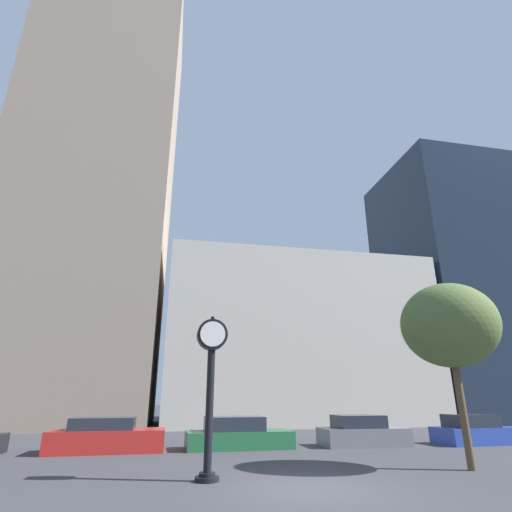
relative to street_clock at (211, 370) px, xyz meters
The scene contains 10 objects.
ground_plane 4.01m from the street_clock, 32.03° to the right, with size 200.00×200.00×0.00m, color #38383D.
building_tall_tower 30.00m from the street_clock, 111.69° to the left, with size 12.83×12.00×41.14m.
building_storefront_row 24.61m from the street_clock, 67.87° to the left, with size 21.85×12.00×13.39m.
building_glass_modern 36.60m from the street_clock, 39.72° to the left, with size 12.91×12.00×25.53m.
street_clock is the anchor object (origin of this frame).
car_red 7.97m from the street_clock, 118.19° to the left, with size 4.60×2.00×1.33m.
car_green 7.41m from the street_clock, 74.50° to the left, with size 4.68×2.02×1.31m.
car_grey 10.47m from the street_clock, 41.02° to the left, with size 3.97×1.86×1.33m.
car_blue 14.94m from the street_clock, 25.39° to the left, with size 3.92×2.04×1.32m.
bare_tree 8.32m from the street_clock, ahead, with size 3.18×3.18×5.92m.
Camera 1 is at (-3.44, -10.64, 2.17)m, focal length 28.00 mm.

